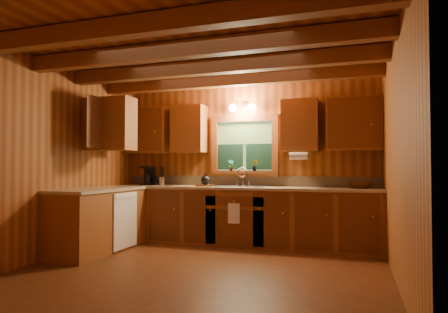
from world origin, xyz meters
The scene contains 20 objects.
room centered at (0.00, 0.00, 1.30)m, with size 4.20×4.20×4.20m.
ceiling_beams centered at (0.00, 0.00, 2.49)m, with size 4.20×2.54×0.18m.
base_cabinets centered at (-0.49, 1.28, 0.43)m, with size 4.20×2.22×0.86m.
countertop centered at (-0.48, 1.29, 0.88)m, with size 4.20×2.24×0.04m.
backsplash centered at (0.00, 1.89, 0.98)m, with size 4.20×0.02×0.16m, color tan.
dishwasher_panel centered at (-1.47, 0.68, 0.43)m, with size 0.02×0.60×0.80m, color white.
upper_cabinets centered at (-0.56, 1.42, 1.84)m, with size 4.19×1.77×0.78m.
window centered at (0.00, 1.87, 1.53)m, with size 1.12×0.08×1.00m.
window_sill centered at (0.00, 1.82, 1.12)m, with size 1.06×0.14×0.04m, color brown.
wall_sconce centered at (0.00, 1.75, 2.16)m, with size 0.45×0.21×0.17m.
paper_towel_roll centered at (0.92, 1.53, 1.37)m, with size 0.11×0.11×0.27m, color white.
dish_towel centered at (0.00, 1.26, 0.52)m, with size 0.18×0.01×0.30m, color white.
sink centered at (0.00, 1.60, 0.86)m, with size 0.82×0.48×0.43m.
coffee_maker centered at (-1.64, 1.66, 1.06)m, with size 0.18×0.24×0.33m.
utensil_crock centered at (-1.39, 1.66, 0.98)m, with size 0.11×0.11×0.31m.
cutting_board centered at (-0.55, 1.51, 0.91)m, with size 0.28×0.20×0.03m, color #592C13.
teakettle centered at (-0.55, 1.51, 1.00)m, with size 0.14×0.14×0.18m.
wicker_basket centered at (1.77, 1.64, 0.95)m, with size 0.37×0.37×0.09m, color #48230C.
potted_plant_left centered at (-0.20, 1.78, 1.24)m, with size 0.10×0.07×0.19m, color #592C13.
potted_plant_right centered at (0.19, 1.80, 1.23)m, with size 0.10×0.08×0.18m, color #592C13.
Camera 1 is at (1.69, -4.35, 1.20)m, focal length 31.71 mm.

